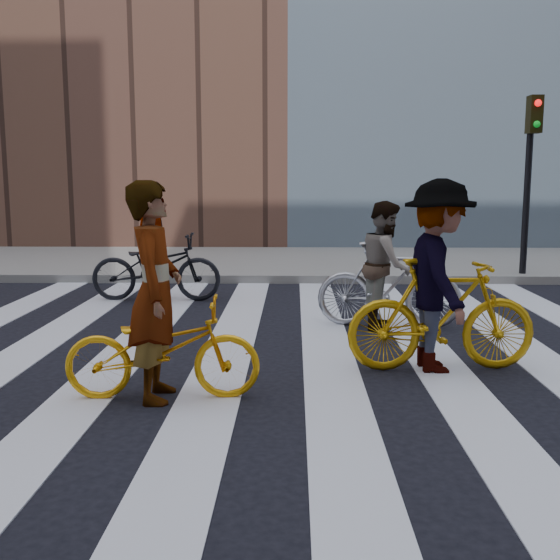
{
  "coord_description": "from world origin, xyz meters",
  "views": [
    {
      "loc": [
        0.18,
        -6.67,
        1.87
      ],
      "look_at": [
        0.03,
        0.3,
        0.8
      ],
      "focal_mm": 42.0,
      "sensor_mm": 36.0,
      "label": 1
    }
  ],
  "objects_px": {
    "bike_silver_mid": "(389,285)",
    "rider_rear": "(152,242)",
    "traffic_signal": "(531,156)",
    "bike_dark_rear": "(156,267)",
    "rider_left": "(155,292)",
    "rider_right": "(438,276)",
    "bike_yellow_right": "(442,315)",
    "bike_yellow_left": "(163,349)",
    "rider_mid": "(386,265)"
  },
  "relations": [
    {
      "from": "bike_silver_mid",
      "to": "rider_rear",
      "type": "height_order",
      "value": "rider_rear"
    },
    {
      "from": "traffic_signal",
      "to": "bike_dark_rear",
      "type": "relative_size",
      "value": 1.67
    },
    {
      "from": "bike_silver_mid",
      "to": "rider_rear",
      "type": "bearing_deg",
      "value": 70.1
    },
    {
      "from": "rider_left",
      "to": "rider_right",
      "type": "height_order",
      "value": "rider_right"
    },
    {
      "from": "bike_yellow_right",
      "to": "traffic_signal",
      "type": "bearing_deg",
      "value": -30.03
    },
    {
      "from": "bike_yellow_left",
      "to": "rider_rear",
      "type": "distance_m",
      "value": 4.74
    },
    {
      "from": "traffic_signal",
      "to": "bike_dark_rear",
      "type": "height_order",
      "value": "traffic_signal"
    },
    {
      "from": "rider_right",
      "to": "traffic_signal",
      "type": "bearing_deg",
      "value": -30.44
    },
    {
      "from": "rider_left",
      "to": "traffic_signal",
      "type": "bearing_deg",
      "value": -42.56
    },
    {
      "from": "bike_dark_rear",
      "to": "rider_rear",
      "type": "bearing_deg",
      "value": 89.55
    },
    {
      "from": "bike_yellow_left",
      "to": "bike_silver_mid",
      "type": "bearing_deg",
      "value": -42.87
    },
    {
      "from": "traffic_signal",
      "to": "rider_mid",
      "type": "height_order",
      "value": "traffic_signal"
    },
    {
      "from": "bike_dark_rear",
      "to": "rider_mid",
      "type": "height_order",
      "value": "rider_mid"
    },
    {
      "from": "bike_yellow_left",
      "to": "bike_silver_mid",
      "type": "height_order",
      "value": "bike_silver_mid"
    },
    {
      "from": "bike_silver_mid",
      "to": "rider_rear",
      "type": "relative_size",
      "value": 0.99
    },
    {
      "from": "bike_silver_mid",
      "to": "rider_right",
      "type": "relative_size",
      "value": 0.96
    },
    {
      "from": "rider_right",
      "to": "rider_rear",
      "type": "distance_m",
      "value": 5.15
    },
    {
      "from": "traffic_signal",
      "to": "rider_left",
      "type": "xyz_separation_m",
      "value": [
        -5.39,
        -6.58,
        -1.35
      ]
    },
    {
      "from": "bike_yellow_left",
      "to": "bike_dark_rear",
      "type": "xyz_separation_m",
      "value": [
        -1.02,
        4.59,
        0.09
      ]
    },
    {
      "from": "bike_yellow_right",
      "to": "bike_dark_rear",
      "type": "xyz_separation_m",
      "value": [
        -3.6,
        3.68,
        -0.03
      ]
    },
    {
      "from": "rider_right",
      "to": "rider_rear",
      "type": "xyz_separation_m",
      "value": [
        -3.6,
        3.68,
        -0.03
      ]
    },
    {
      "from": "traffic_signal",
      "to": "rider_rear",
      "type": "bearing_deg",
      "value": -162.78
    },
    {
      "from": "bike_silver_mid",
      "to": "rider_rear",
      "type": "distance_m",
      "value": 3.86
    },
    {
      "from": "rider_left",
      "to": "bike_silver_mid",
      "type": "bearing_deg",
      "value": -43.47
    },
    {
      "from": "bike_silver_mid",
      "to": "bike_dark_rear",
      "type": "distance_m",
      "value": 3.79
    },
    {
      "from": "bike_yellow_right",
      "to": "rider_mid",
      "type": "distance_m",
      "value": 1.94
    },
    {
      "from": "rider_mid",
      "to": "rider_rear",
      "type": "distance_m",
      "value": 3.8
    },
    {
      "from": "traffic_signal",
      "to": "bike_yellow_right",
      "type": "distance_m",
      "value": 6.54
    },
    {
      "from": "traffic_signal",
      "to": "rider_left",
      "type": "bearing_deg",
      "value": -129.34
    },
    {
      "from": "traffic_signal",
      "to": "bike_yellow_left",
      "type": "relative_size",
      "value": 2.0
    },
    {
      "from": "bike_yellow_left",
      "to": "rider_left",
      "type": "xyz_separation_m",
      "value": [
        -0.05,
        0.0,
        0.5
      ]
    },
    {
      "from": "traffic_signal",
      "to": "bike_yellow_left",
      "type": "xyz_separation_m",
      "value": [
        -5.34,
        -6.58,
        -1.84
      ]
    },
    {
      "from": "rider_mid",
      "to": "rider_right",
      "type": "relative_size",
      "value": 0.85
    },
    {
      "from": "bike_dark_rear",
      "to": "rider_left",
      "type": "bearing_deg",
      "value": -168.5
    },
    {
      "from": "rider_mid",
      "to": "bike_yellow_right",
      "type": "bearing_deg",
      "value": -163.43
    },
    {
      "from": "rider_mid",
      "to": "bike_dark_rear",
      "type": "bearing_deg",
      "value": 69.39
    },
    {
      "from": "bike_dark_rear",
      "to": "rider_right",
      "type": "distance_m",
      "value": 5.13
    },
    {
      "from": "bike_yellow_right",
      "to": "rider_left",
      "type": "xyz_separation_m",
      "value": [
        -2.62,
        -0.91,
        0.37
      ]
    },
    {
      "from": "rider_right",
      "to": "rider_rear",
      "type": "height_order",
      "value": "rider_right"
    },
    {
      "from": "bike_silver_mid",
      "to": "rider_left",
      "type": "bearing_deg",
      "value": 147.5
    },
    {
      "from": "bike_yellow_left",
      "to": "rider_left",
      "type": "height_order",
      "value": "rider_left"
    },
    {
      "from": "bike_yellow_right",
      "to": "rider_rear",
      "type": "distance_m",
      "value": 5.19
    },
    {
      "from": "bike_yellow_right",
      "to": "rider_left",
      "type": "height_order",
      "value": "rider_left"
    },
    {
      "from": "bike_yellow_right",
      "to": "rider_rear",
      "type": "xyz_separation_m",
      "value": [
        -3.65,
        3.68,
        0.35
      ]
    },
    {
      "from": "traffic_signal",
      "to": "rider_rear",
      "type": "height_order",
      "value": "traffic_signal"
    },
    {
      "from": "rider_mid",
      "to": "rider_right",
      "type": "xyz_separation_m",
      "value": [
        0.25,
        -1.9,
        0.14
      ]
    },
    {
      "from": "rider_mid",
      "to": "rider_right",
      "type": "distance_m",
      "value": 1.92
    },
    {
      "from": "rider_left",
      "to": "rider_rear",
      "type": "relative_size",
      "value": 1.02
    },
    {
      "from": "traffic_signal",
      "to": "rider_mid",
      "type": "xyz_separation_m",
      "value": [
        -3.06,
        -3.77,
        -1.48
      ]
    },
    {
      "from": "bike_yellow_left",
      "to": "bike_yellow_right",
      "type": "height_order",
      "value": "bike_yellow_right"
    }
  ]
}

